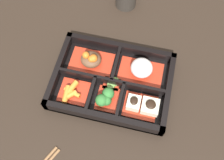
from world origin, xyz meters
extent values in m
plane|color=black|center=(0.00, 0.00, 0.00)|extent=(3.00, 3.00, 0.00)
cube|color=black|center=(0.00, 0.00, 0.01)|extent=(0.31, 0.22, 0.01)
cube|color=black|center=(0.00, -0.10, 0.02)|extent=(0.31, 0.01, 0.04)
cube|color=black|center=(0.00, 0.10, 0.02)|extent=(0.31, 0.01, 0.04)
cube|color=black|center=(-0.15, 0.00, 0.02)|extent=(0.01, 0.22, 0.04)
cube|color=black|center=(0.15, 0.00, 0.02)|extent=(0.01, 0.22, 0.04)
cube|color=black|center=(0.00, -0.01, 0.02)|extent=(0.28, 0.01, 0.04)
cube|color=black|center=(-0.04, -0.05, 0.02)|extent=(0.01, 0.09, 0.04)
cube|color=black|center=(0.03, -0.05, 0.02)|extent=(0.01, 0.09, 0.04)
cube|color=black|center=(0.00, 0.05, 0.02)|extent=(0.01, 0.10, 0.04)
cube|color=#B22D19|center=(-0.07, 0.04, 0.01)|extent=(0.12, 0.08, 0.01)
ellipsoid|color=brown|center=(-0.07, 0.04, 0.03)|extent=(0.06, 0.05, 0.03)
sphere|color=#D1661E|center=(-0.06, 0.04, 0.05)|extent=(0.02, 0.02, 0.02)
sphere|color=#D1661E|center=(-0.06, 0.04, 0.05)|extent=(0.02, 0.02, 0.02)
sphere|color=#D1661E|center=(-0.08, 0.04, 0.05)|extent=(0.02, 0.02, 0.02)
cube|color=#B22D19|center=(0.07, 0.04, 0.01)|extent=(0.12, 0.08, 0.01)
ellipsoid|color=silver|center=(0.07, 0.04, 0.04)|extent=(0.06, 0.05, 0.05)
cube|color=#B22D19|center=(-0.09, -0.05, 0.01)|extent=(0.08, 0.07, 0.01)
cylinder|color=orange|center=(-0.09, -0.06, 0.02)|extent=(0.03, 0.03, 0.01)
cylinder|color=orange|center=(-0.09, -0.06, 0.02)|extent=(0.05, 0.02, 0.01)
cylinder|color=orange|center=(-0.11, -0.07, 0.02)|extent=(0.02, 0.05, 0.01)
cylinder|color=orange|center=(-0.10, -0.04, 0.02)|extent=(0.03, 0.04, 0.01)
cube|color=#B22D19|center=(0.00, -0.05, 0.01)|extent=(0.06, 0.07, 0.01)
sphere|color=#2D6B2D|center=(0.00, -0.04, 0.03)|extent=(0.02, 0.02, 0.02)
sphere|color=#2D6B2D|center=(0.00, -0.06, 0.03)|extent=(0.03, 0.03, 0.03)
sphere|color=#2D6B2D|center=(0.00, -0.04, 0.03)|extent=(0.03, 0.03, 0.03)
sphere|color=#2D6B2D|center=(-0.01, -0.06, 0.03)|extent=(0.03, 0.03, 0.03)
cube|color=#B22D19|center=(0.09, -0.05, 0.01)|extent=(0.08, 0.07, 0.01)
cube|color=beige|center=(0.07, -0.05, 0.03)|extent=(0.03, 0.04, 0.02)
ellipsoid|color=black|center=(0.07, -0.05, 0.04)|extent=(0.02, 0.02, 0.01)
cube|color=beige|center=(0.11, -0.05, 0.03)|extent=(0.04, 0.04, 0.02)
ellipsoid|color=black|center=(0.11, -0.05, 0.04)|extent=(0.03, 0.02, 0.01)
cube|color=#B22D19|center=(0.00, -0.01, 0.01)|extent=(0.04, 0.04, 0.01)
cylinder|color=#75A84C|center=(0.01, 0.00, 0.02)|extent=(0.03, 0.03, 0.01)
cylinder|color=#75A84C|center=(0.00, -0.01, 0.02)|extent=(0.02, 0.02, 0.01)
camera|label=1|loc=(0.07, -0.29, 0.64)|focal=42.00mm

